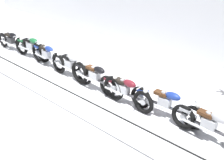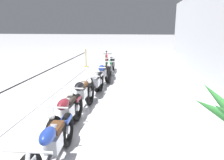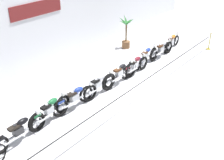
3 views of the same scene
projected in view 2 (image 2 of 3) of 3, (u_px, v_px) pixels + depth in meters
The scene contains 10 objects.
ground_plane at pixel (67, 111), 6.31m from camera, with size 120.00×120.00×0.00m, color silver.
motorcycle_black_0 at pixel (111, 64), 11.37m from camera, with size 2.22×0.62×0.91m.
motorcycle_green_1 at pixel (110, 69), 9.97m from camera, with size 2.19×0.62×0.97m.
motorcycle_blue_2 at pixel (103, 75), 8.78m from camera, with size 2.34×0.62×0.96m.
motorcycle_silver_3 at pixel (96, 84), 7.43m from camera, with size 2.28×0.62×0.95m.
motorcycle_black_4 at pixel (81, 97), 6.09m from camera, with size 2.48×0.62×0.99m.
motorcycle_maroon_5 at pixel (67, 115), 4.88m from camera, with size 2.16×0.62×0.94m.
motorcycle_blue_6 at pixel (53, 148), 3.57m from camera, with size 2.40×0.62×0.93m.
bicycle at pixel (107, 61), 12.95m from camera, with size 1.67×0.57×0.95m.
stanchion_far_left at pixel (49, 73), 7.84m from camera, with size 13.86×0.28×1.05m.
Camera 2 is at (5.70, 2.04, 2.40)m, focal length 35.00 mm.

